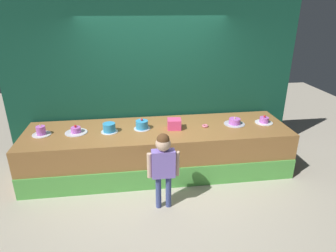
{
  "coord_description": "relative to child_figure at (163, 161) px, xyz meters",
  "views": [
    {
      "loc": [
        -0.45,
        -3.83,
        2.66
      ],
      "look_at": [
        0.13,
        0.35,
        0.91
      ],
      "focal_mm": 31.17,
      "sensor_mm": 36.0,
      "label": 1
    }
  ],
  "objects": [
    {
      "name": "donut",
      "position": [
        0.83,
        1.0,
        0.05
      ],
      "size": [
        0.11,
        0.11,
        0.03
      ],
      "primitive_type": "torus",
      "color": "pink",
      "rests_on": "stage_platform"
    },
    {
      "name": "curtain_backdrop",
      "position": [
        0.04,
        1.71,
        0.65
      ],
      "size": [
        5.13,
        0.08,
        2.77
      ],
      "primitive_type": "cube",
      "color": "#144C38",
      "rests_on": "ground_plane"
    },
    {
      "name": "cake_left",
      "position": [
        -1.27,
        1.04,
        0.07
      ],
      "size": [
        0.35,
        0.35,
        0.13
      ],
      "color": "silver",
      "rests_on": "stage_platform"
    },
    {
      "name": "cake_far_left",
      "position": [
        -1.8,
        1.04,
        0.1
      ],
      "size": [
        0.29,
        0.29,
        0.19
      ],
      "color": "white",
      "rests_on": "stage_platform"
    },
    {
      "name": "child_figure",
      "position": [
        0.0,
        0.0,
        0.0
      ],
      "size": [
        0.44,
        0.2,
        1.14
      ],
      "color": "#3F4C8C",
      "rests_on": "ground_plane"
    },
    {
      "name": "pink_box",
      "position": [
        0.3,
        0.99,
        0.12
      ],
      "size": [
        0.24,
        0.22,
        0.17
      ],
      "primitive_type": "cube",
      "rotation": [
        0.0,
        0.0,
        -0.11
      ],
      "color": "#F64A87",
      "rests_on": "stage_platform"
    },
    {
      "name": "stage_platform",
      "position": [
        0.04,
        1.02,
        -0.35
      ],
      "size": [
        4.34,
        1.18,
        0.77
      ],
      "color": "#9E6B38",
      "rests_on": "ground_plane"
    },
    {
      "name": "cake_center_left",
      "position": [
        -0.75,
        1.0,
        0.11
      ],
      "size": [
        0.27,
        0.27,
        0.15
      ],
      "color": "white",
      "rests_on": "stage_platform"
    },
    {
      "name": "ground_plane",
      "position": [
        0.04,
        0.45,
        -0.73
      ],
      "size": [
        12.0,
        12.0,
        0.0
      ],
      "primitive_type": "plane",
      "color": "#BCB29E"
    },
    {
      "name": "cake_center_right",
      "position": [
        -0.22,
        1.06,
        0.11
      ],
      "size": [
        0.27,
        0.27,
        0.18
      ],
      "color": "silver",
      "rests_on": "stage_platform"
    },
    {
      "name": "cake_right",
      "position": [
        1.36,
        1.04,
        0.08
      ],
      "size": [
        0.35,
        0.35,
        0.16
      ],
      "color": "silver",
      "rests_on": "stage_platform"
    },
    {
      "name": "cake_far_right",
      "position": [
        1.88,
        1.03,
        0.08
      ],
      "size": [
        0.3,
        0.3,
        0.14
      ],
      "color": "white",
      "rests_on": "stage_platform"
    }
  ]
}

